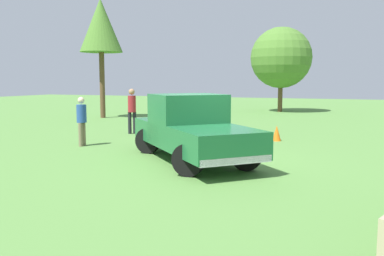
# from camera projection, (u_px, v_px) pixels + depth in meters

# --- Properties ---
(ground_plane) EXTENTS (80.00, 80.00, 0.00)m
(ground_plane) POSITION_uv_depth(u_px,v_px,m) (206.00, 160.00, 11.17)
(ground_plane) COLOR #54843D
(pickup_truck) EXTENTS (4.79, 4.84, 1.80)m
(pickup_truck) POSITION_uv_depth(u_px,v_px,m) (190.00, 127.00, 11.04)
(pickup_truck) COLOR black
(pickup_truck) RESTS_ON ground_plane
(person_bystander) EXTENTS (0.37, 0.37, 1.63)m
(person_bystander) POSITION_uv_depth(u_px,v_px,m) (82.00, 119.00, 13.47)
(person_bystander) COLOR #7A6B51
(person_bystander) RESTS_ON ground_plane
(person_visitor) EXTENTS (0.42, 0.42, 1.83)m
(person_visitor) POSITION_uv_depth(u_px,v_px,m) (132.00, 108.00, 16.54)
(person_visitor) COLOR black
(person_visitor) RESTS_ON ground_plane
(tree_back_right) EXTENTS (4.15, 4.15, 5.78)m
(tree_back_right) POSITION_uv_depth(u_px,v_px,m) (281.00, 58.00, 27.83)
(tree_back_right) COLOR brown
(tree_back_right) RESTS_ON ground_plane
(tree_side) EXTENTS (2.43, 2.43, 6.79)m
(tree_side) POSITION_uv_depth(u_px,v_px,m) (101.00, 26.00, 23.14)
(tree_side) COLOR brown
(tree_side) RESTS_ON ground_plane
(traffic_cone) EXTENTS (0.32, 0.32, 0.55)m
(traffic_cone) POSITION_uv_depth(u_px,v_px,m) (277.00, 133.00, 14.68)
(traffic_cone) COLOR orange
(traffic_cone) RESTS_ON ground_plane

